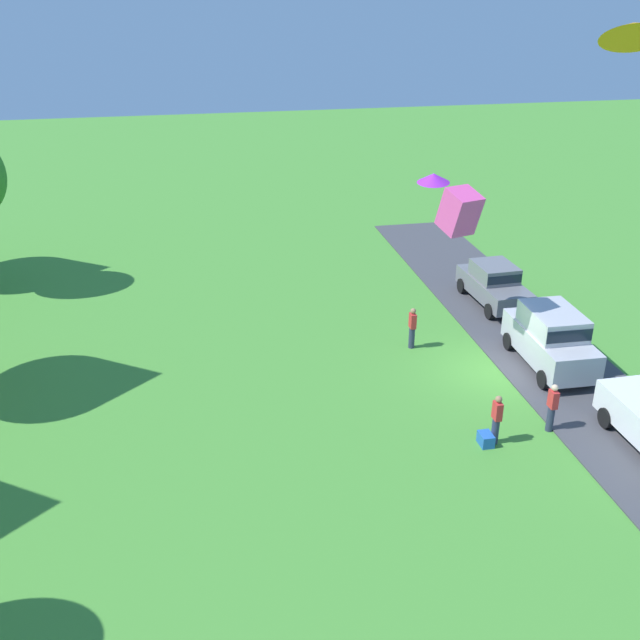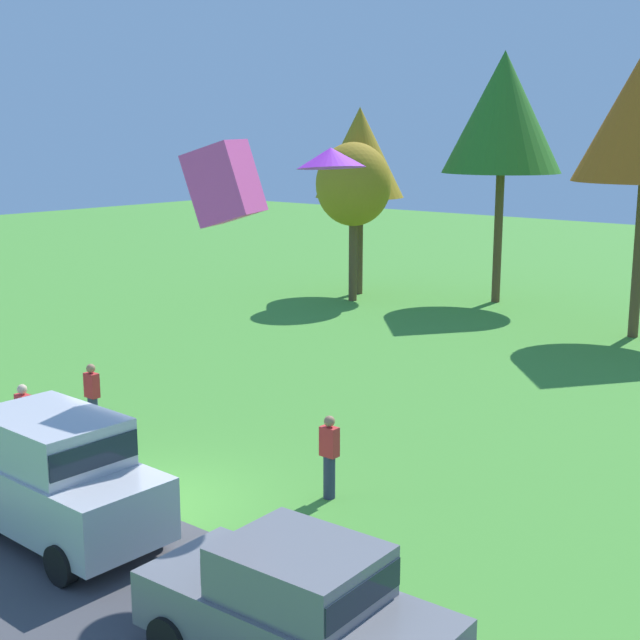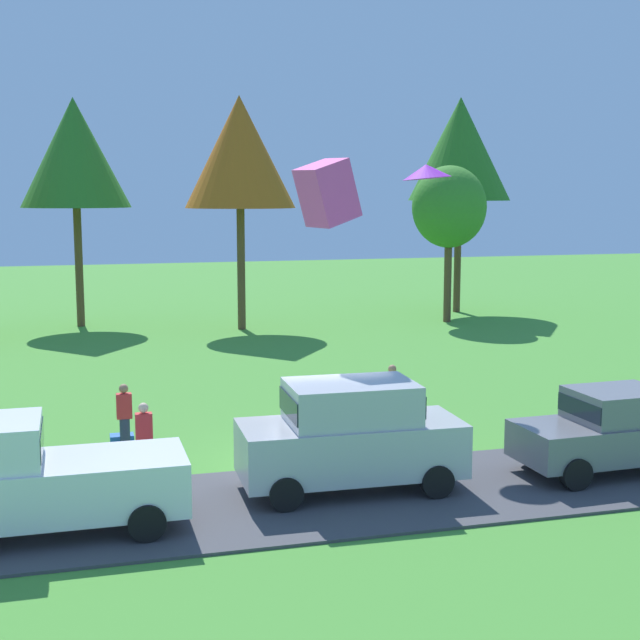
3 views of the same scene
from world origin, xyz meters
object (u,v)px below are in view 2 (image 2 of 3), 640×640
car_suv_far_end (53,472)px  kite_delta_high_right (331,158)px  tree_far_left (353,185)px  tree_lone_near (360,153)px  person_on_lawn (92,397)px  person_beside_suv (329,456)px  person_watching_sky (24,421)px  car_sedan_by_flagpole (297,606)px  cooler_box (103,420)px  kite_box_low_drifter (224,183)px  tree_right_of_center (503,113)px

car_suv_far_end → kite_delta_high_right: bearing=50.8°
tree_far_left → tree_lone_near: bearing=118.6°
person_on_lawn → person_beside_suv: same height
car_suv_far_end → tree_far_left: bearing=114.9°
car_suv_far_end → tree_lone_near: bearing=115.2°
car_suv_far_end → person_watching_sky: bearing=154.0°
car_sedan_by_flagpole → person_on_lawn: 11.27m
person_on_lawn → kite_delta_high_right: 9.53m
person_on_lawn → person_watching_sky: bearing=-81.4°
person_on_lawn → person_beside_suv: 6.96m
cooler_box → kite_box_low_drifter: size_ratio=0.39×
person_watching_sky → person_beside_suv: same height
person_beside_suv → tree_right_of_center: (-7.78, 20.99, 7.08)m
car_suv_far_end → kite_box_low_drifter: size_ratio=3.25×
cooler_box → kite_box_low_drifter: kite_box_low_drifter is taller
tree_lone_near → tree_far_left: size_ratio=1.22×
person_watching_sky → kite_delta_high_right: (7.22, 1.90, 5.84)m
car_sedan_by_flagpole → tree_far_left: bearing=126.0°
tree_far_left → tree_right_of_center: 6.86m
person_watching_sky → tree_far_left: tree_far_left is taller
person_watching_sky → cooler_box: bearing=98.8°
tree_lone_near → tree_far_left: (0.82, -1.51, -1.30)m
person_watching_sky → kite_delta_high_right: size_ratio=1.40×
person_watching_sky → tree_right_of_center: size_ratio=0.16×
tree_lone_near → tree_right_of_center: 6.40m
car_sedan_by_flagpole → person_beside_suv: (-3.44, 4.92, -0.16)m
person_beside_suv → kite_box_low_drifter: (-2.00, -0.77, 5.31)m
cooler_box → kite_box_low_drifter: (5.00, -0.54, 5.98)m
person_on_lawn → kite_box_low_drifter: size_ratio=1.19×
person_beside_suv → kite_box_low_drifter: kite_box_low_drifter is taller
tree_right_of_center → car_sedan_by_flagpole: bearing=-66.6°
tree_right_of_center → kite_box_low_drifter: bearing=-75.1°
car_suv_far_end → kite_box_low_drifter: kite_box_low_drifter is taller
tree_lone_near → kite_delta_high_right: (14.15, -19.53, 0.44)m
tree_lone_near → person_beside_suv: bearing=-54.2°
person_beside_suv → person_on_lawn: bearing=-175.5°
person_watching_sky → tree_far_left: size_ratio=0.25×
person_watching_sky → person_beside_suv: bearing=21.4°
person_on_lawn → cooler_box: person_on_lawn is taller
car_sedan_by_flagpole → person_on_lawn: car_sedan_by_flagpole is taller
cooler_box → kite_delta_high_right: bearing=-3.5°
kite_delta_high_right → tree_lone_near: bearing=125.9°
cooler_box → kite_delta_high_right: (7.59, -0.47, 6.51)m
kite_delta_high_right → kite_box_low_drifter: kite_box_low_drifter is taller
cooler_box → car_suv_far_end: bearing=-44.4°
person_beside_suv → cooler_box: 7.04m
cooler_box → tree_lone_near: bearing=109.0°
tree_lone_near → kite_delta_high_right: tree_lone_near is taller
person_watching_sky → tree_right_of_center: tree_right_of_center is taller
tree_lone_near → tree_right_of_center: size_ratio=0.79×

